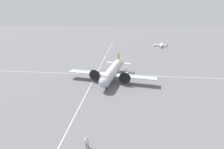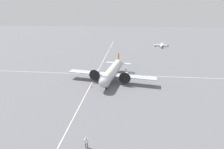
% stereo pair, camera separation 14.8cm
% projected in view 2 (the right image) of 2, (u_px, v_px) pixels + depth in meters
% --- Properties ---
extents(ground_plane, '(300.00, 300.00, 0.00)m').
position_uv_depth(ground_plane, '(112.00, 80.00, 48.35)').
color(ground_plane, slate).
extents(apron_line_eastwest, '(120.00, 0.16, 0.01)m').
position_uv_depth(apron_line_eastwest, '(113.00, 75.00, 52.33)').
color(apron_line_eastwest, silver).
rests_on(apron_line_eastwest, ground_plane).
extents(apron_line_northsouth, '(0.16, 120.00, 0.01)m').
position_uv_depth(apron_line_northsouth, '(93.00, 80.00, 48.83)').
color(apron_line_northsouth, silver).
rests_on(apron_line_northsouth, ground_plane).
extents(airliner_main, '(23.96, 17.52, 5.89)m').
position_uv_depth(airliner_main, '(112.00, 72.00, 47.04)').
color(airliner_main, '#ADB2BC').
rests_on(airliner_main, ground_plane).
extents(crew_foreground, '(0.59, 0.36, 1.85)m').
position_uv_depth(crew_foreground, '(86.00, 141.00, 24.61)').
color(crew_foreground, '#473D2D').
rests_on(crew_foreground, ground_plane).
extents(passenger_boarding, '(0.59, 0.32, 1.81)m').
position_uv_depth(passenger_boarding, '(125.00, 71.00, 52.37)').
color(passenger_boarding, '#473D2D').
rests_on(passenger_boarding, ground_plane).
extents(ramp_agent, '(0.58, 0.35, 1.75)m').
position_uv_depth(ramp_agent, '(126.00, 71.00, 51.84)').
color(ramp_agent, '#473D2D').
rests_on(ramp_agent, ground_plane).
extents(suitcase_near_door, '(0.44, 0.15, 0.53)m').
position_uv_depth(suitcase_near_door, '(131.00, 74.00, 52.16)').
color(suitcase_near_door, brown).
rests_on(suitcase_near_door, ground_plane).
extents(baggage_cart, '(1.57, 2.18, 0.56)m').
position_uv_depth(baggage_cart, '(131.00, 73.00, 52.66)').
color(baggage_cart, '#4C6047').
rests_on(baggage_cart, ground_plane).
extents(light_aircraft_distant, '(7.48, 9.90, 1.92)m').
position_uv_depth(light_aircraft_distant, '(161.00, 45.00, 90.25)').
color(light_aircraft_distant, white).
rests_on(light_aircraft_distant, ground_plane).
extents(traffic_cone, '(0.39, 0.39, 0.51)m').
position_uv_depth(traffic_cone, '(92.00, 87.00, 43.79)').
color(traffic_cone, orange).
rests_on(traffic_cone, ground_plane).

